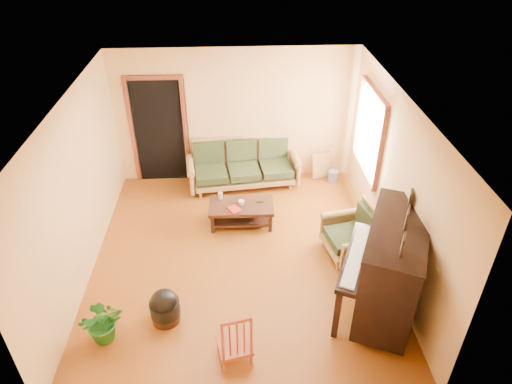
{
  "coord_description": "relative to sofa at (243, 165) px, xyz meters",
  "views": [
    {
      "loc": [
        -0.03,
        -5.44,
        4.81
      ],
      "look_at": [
        0.27,
        0.2,
        1.1
      ],
      "focal_mm": 32.0,
      "sensor_mm": 36.0,
      "label": 1
    }
  ],
  "objects": [
    {
      "name": "floor",
      "position": [
        -0.13,
        -2.15,
        -0.45
      ],
      "size": [
        5.0,
        5.0,
        0.0
      ],
      "primitive_type": "plane",
      "color": "#69330D",
      "rests_on": "ground"
    },
    {
      "name": "doorway",
      "position": [
        -1.58,
        0.33,
        0.58
      ],
      "size": [
        1.08,
        0.16,
        2.05
      ],
      "primitive_type": "cube",
      "color": "black",
      "rests_on": "floor"
    },
    {
      "name": "window",
      "position": [
        2.08,
        -0.85,
        1.05
      ],
      "size": [
        0.12,
        1.36,
        1.46
      ],
      "primitive_type": "cube",
      "color": "white",
      "rests_on": "right_wall"
    },
    {
      "name": "sofa",
      "position": [
        0.0,
        0.0,
        0.0
      ],
      "size": [
        2.19,
        1.12,
        0.9
      ],
      "primitive_type": "cube",
      "rotation": [
        0.0,
        0.0,
        0.12
      ],
      "color": "olive",
      "rests_on": "floor"
    },
    {
      "name": "coffee_table",
      "position": [
        -0.07,
        -1.25,
        -0.25
      ],
      "size": [
        1.1,
        0.61,
        0.4
      ],
      "primitive_type": "cube",
      "rotation": [
        0.0,
        0.0,
        -0.02
      ],
      "color": "black",
      "rests_on": "floor"
    },
    {
      "name": "armchair",
      "position": [
        1.59,
        -2.14,
        -0.03
      ],
      "size": [
        0.95,
        0.99,
        0.84
      ],
      "primitive_type": "cube",
      "rotation": [
        0.0,
        0.0,
        0.21
      ],
      "color": "olive",
      "rests_on": "floor"
    },
    {
      "name": "piano",
      "position": [
        1.83,
        -3.3,
        0.26
      ],
      "size": [
        1.51,
        1.86,
        1.42
      ],
      "primitive_type": "cube",
      "rotation": [
        0.0,
        0.0,
        -0.41
      ],
      "color": "black",
      "rests_on": "floor"
    },
    {
      "name": "footstool",
      "position": [
        -1.14,
        -3.34,
        -0.26
      ],
      "size": [
        0.45,
        0.45,
        0.38
      ],
      "primitive_type": "cylinder",
      "rotation": [
        0.0,
        0.0,
        0.13
      ],
      "color": "black",
      "rests_on": "floor"
    },
    {
      "name": "red_chair",
      "position": [
        -0.23,
        -3.98,
        -0.03
      ],
      "size": [
        0.48,
        0.51,
        0.84
      ],
      "primitive_type": "cube",
      "rotation": [
        0.0,
        0.0,
        0.22
      ],
      "color": "maroon",
      "rests_on": "floor"
    },
    {
      "name": "leaning_frame",
      "position": [
        1.56,
        0.21,
        -0.17
      ],
      "size": [
        0.42,
        0.23,
        0.56
      ],
      "primitive_type": "cube",
      "rotation": [
        0.0,
        0.0,
        0.36
      ],
      "color": "#AE843A",
      "rests_on": "floor"
    },
    {
      "name": "ceramic_crock",
      "position": [
        1.78,
        0.03,
        -0.33
      ],
      "size": [
        0.24,
        0.24,
        0.24
      ],
      "primitive_type": "cylinder",
      "rotation": [
        0.0,
        0.0,
        0.32
      ],
      "color": "#2E498C",
      "rests_on": "floor"
    },
    {
      "name": "potted_plant",
      "position": [
        -1.87,
        -3.6,
        -0.15
      ],
      "size": [
        0.64,
        0.59,
        0.6
      ],
      "primitive_type": "imported",
      "rotation": [
        0.0,
        0.0,
        0.25
      ],
      "color": "#1D5E1A",
      "rests_on": "floor"
    },
    {
      "name": "book",
      "position": [
        -0.26,
        -1.45,
        -0.04
      ],
      "size": [
        0.26,
        0.28,
        0.02
      ],
      "primitive_type": "imported",
      "rotation": [
        0.0,
        0.0,
        0.56
      ],
      "color": "#A51F16",
      "rests_on": "coffee_table"
    },
    {
      "name": "candle",
      "position": [
        -0.43,
        -1.06,
        0.01
      ],
      "size": [
        0.09,
        0.09,
        0.13
      ],
      "primitive_type": "cylinder",
      "rotation": [
        0.0,
        0.0,
        0.35
      ],
      "color": "silver",
      "rests_on": "coffee_table"
    },
    {
      "name": "glass_jar",
      "position": [
        -0.07,
        -1.24,
        -0.02
      ],
      "size": [
        0.11,
        0.11,
        0.07
      ],
      "primitive_type": "cylinder",
      "rotation": [
        0.0,
        0.0,
        0.12
      ],
      "color": "silver",
      "rests_on": "coffee_table"
    },
    {
      "name": "remote",
      "position": [
        0.24,
        -1.2,
        -0.05
      ],
      "size": [
        0.14,
        0.06,
        0.01
      ],
      "primitive_type": "cube",
      "rotation": [
        0.0,
        0.0,
        0.16
      ],
      "color": "black",
      "rests_on": "coffee_table"
    }
  ]
}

